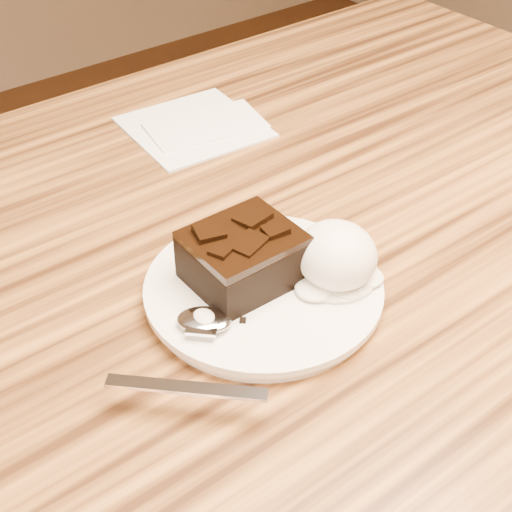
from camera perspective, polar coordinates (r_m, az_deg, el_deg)
dining_table at (r=0.96m, az=0.35°, el=-17.77°), size 1.20×0.80×0.75m
plate at (r=0.63m, az=0.56°, el=-2.71°), size 0.20×0.20×0.02m
brownie at (r=0.62m, az=-0.98°, el=-0.31°), size 0.09×0.08×0.04m
ice_cream_scoop at (r=0.62m, az=6.07°, el=0.06°), size 0.07×0.07×0.05m
melt_puddle at (r=0.64m, az=5.94°, el=-1.49°), size 0.07×0.07×0.00m
spoon at (r=0.59m, az=-3.91°, el=-4.95°), size 0.14×0.14×0.01m
napkin at (r=0.88m, az=-4.70°, el=9.72°), size 0.15×0.15×0.01m
crumb_a at (r=0.64m, az=5.50°, el=-1.32°), size 0.01×0.01×0.00m
crumb_b at (r=0.59m, az=-1.00°, el=-4.86°), size 0.01×0.01×0.00m
crumb_c at (r=0.64m, az=5.61°, el=-1.31°), size 0.01×0.01×0.00m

